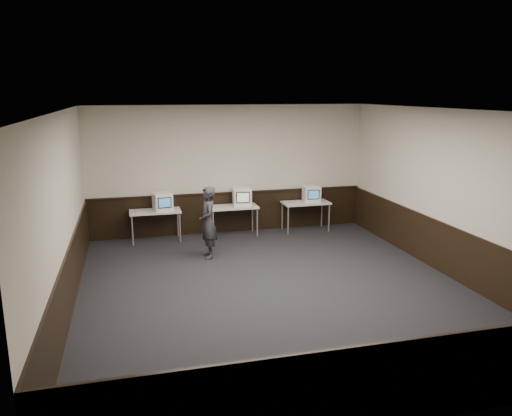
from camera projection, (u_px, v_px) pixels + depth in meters
The scene contains 18 objects.
floor at pixel (274, 289), 9.09m from camera, with size 8.00×8.00×0.00m, color black.
ceiling at pixel (276, 110), 8.36m from camera, with size 8.00×8.00×0.00m, color white.
back_wall at pixel (230, 170), 12.50m from camera, with size 7.00×7.00×0.00m, color beige.
front_wall at pixel (389, 288), 4.95m from camera, with size 7.00×7.00×0.00m, color beige.
left_wall at pixel (63, 215), 7.88m from camera, with size 8.00×8.00×0.00m, color beige.
right_wall at pixel (450, 193), 9.57m from camera, with size 8.00×8.00×0.00m, color beige.
wainscot_back at pixel (230, 212), 12.73m from camera, with size 6.98×0.04×1.00m, color black.
wainscot_front at pixel (382, 386), 5.22m from camera, with size 6.98×0.04×1.00m, color black.
wainscot_left at pixel (70, 281), 8.13m from camera, with size 0.04×7.98×1.00m, color black.
wainscot_right at pixel (444, 248), 9.82m from camera, with size 0.04×7.98×1.00m, color black.
wainscot_rail at pixel (230, 193), 12.59m from camera, with size 6.98×0.06×0.04m, color black.
desk_left at pixel (155, 213), 11.87m from camera, with size 1.20×0.60×0.75m.
desk_center at pixel (233, 209), 12.33m from camera, with size 1.20×0.60×0.75m.
desk_right at pixel (306, 205), 12.79m from camera, with size 1.20×0.60×0.75m.
emac_left at pixel (163, 202), 11.82m from camera, with size 0.48×0.51×0.42m.
emac_center at pixel (242, 196), 12.36m from camera, with size 0.49×0.52×0.45m.
emac_right at pixel (311, 194), 12.79m from camera, with size 0.45×0.48×0.41m.
person at pixel (208, 223), 10.65m from camera, with size 0.57×0.37×1.56m, color #28282D.
Camera 1 is at (-2.44, -8.17, 3.50)m, focal length 35.00 mm.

